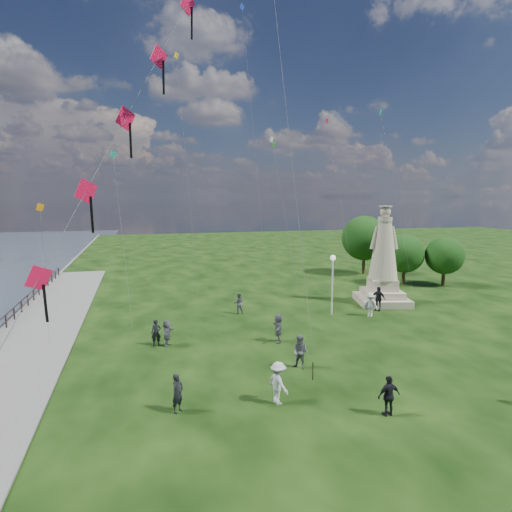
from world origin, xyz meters
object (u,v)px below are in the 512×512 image
object	(u,v)px
person_6	(156,333)
lamppost	(333,272)
person_9	(378,299)
person_2	(278,383)
person_0	(178,393)
person_1	(300,352)
person_11	(278,328)
statue	(383,267)
person_5	(167,333)
person_7	(239,303)
person_8	(370,305)
person_3	(389,396)

from	to	relation	value
person_6	lamppost	bearing A→B (deg)	19.68
lamppost	person_9	bearing A→B (deg)	1.45
person_2	person_0	bearing A→B (deg)	65.39
person_1	person_11	distance (m)	4.24
lamppost	person_1	distance (m)	11.16
statue	person_9	xyz separation A→B (m)	(-1.56, -1.97, -2.12)
lamppost	statue	bearing A→B (deg)	20.38
person_5	person_7	world-z (taller)	person_7
statue	person_5	xyz separation A→B (m)	(-18.07, -5.80, -2.27)
person_6	person_7	xyz separation A→B (m)	(6.37, 5.67, 0.01)
person_7	person_11	bearing A→B (deg)	104.46
person_11	person_2	bearing A→B (deg)	-6.44
person_1	person_8	distance (m)	11.64
person_2	person_11	size ratio (longest dim) A/B	1.05
person_6	person_9	world-z (taller)	person_9
person_2	person_5	world-z (taller)	person_2
lamppost	person_5	xyz separation A→B (m)	(-12.51, -3.74, -2.48)
person_0	statue	bearing A→B (deg)	-7.81
person_0	person_8	xyz separation A→B (m)	(15.14, 10.72, 0.06)
person_2	person_11	bearing A→B (deg)	-37.68
person_1	person_7	world-z (taller)	person_1
person_0	lamppost	bearing A→B (deg)	-1.98
lamppost	person_3	world-z (taller)	lamppost
person_0	person_11	bearing A→B (deg)	1.15
person_2	person_9	distance (m)	17.54
person_0	person_1	world-z (taller)	person_1
person_8	statue	bearing A→B (deg)	94.07
person_1	person_6	world-z (taller)	person_1
lamppost	person_3	xyz separation A→B (m)	(-4.33, -14.51, -2.44)
person_0	person_6	size ratio (longest dim) A/B	1.03
person_7	person_9	xyz separation A→B (m)	(10.76, -2.05, 0.15)
statue	person_11	distance (m)	13.53
person_3	person_11	size ratio (longest dim) A/B	0.95
person_1	person_3	distance (m)	5.72
person_0	person_9	distance (m)	20.52
statue	person_2	bearing A→B (deg)	-119.96
statue	person_0	bearing A→B (deg)	-128.29
person_6	person_1	bearing A→B (deg)	-33.46
lamppost	person_7	distance (m)	7.51
person_0	person_9	world-z (taller)	person_9
person_0	person_8	world-z (taller)	person_8
lamppost	person_8	size ratio (longest dim) A/B	2.57
person_0	person_7	size ratio (longest dim) A/B	1.02
statue	person_5	world-z (taller)	statue
person_1	person_5	distance (m)	8.35
person_5	person_1	bearing A→B (deg)	-110.52
person_1	person_5	world-z (taller)	person_1
person_6	person_9	size ratio (longest dim) A/B	0.84
person_0	person_1	bearing A→B (deg)	-21.57
person_8	person_9	xyz separation A→B (m)	(1.47, 1.33, 0.07)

